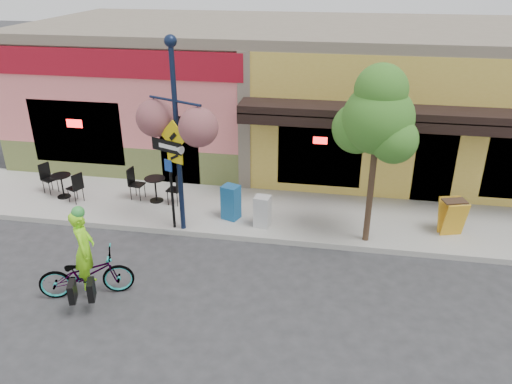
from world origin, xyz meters
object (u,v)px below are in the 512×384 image
(one_way_sign, at_px, (171,185))
(street_tree, at_px, (374,157))
(cyclist_rider, at_px, (86,260))
(newspaper_box_blue, at_px, (231,202))
(newspaper_box_grey, at_px, (262,211))
(building, at_px, (294,89))
(bicycle, at_px, (86,274))
(lamp_post, at_px, (177,139))

(one_way_sign, xyz_separation_m, street_tree, (4.86, 0.22, 0.99))
(cyclist_rider, relative_size, newspaper_box_blue, 1.84)
(cyclist_rider, height_order, newspaper_box_grey, cyclist_rider)
(building, relative_size, one_way_sign, 7.61)
(bicycle, relative_size, one_way_sign, 0.81)
(bicycle, height_order, newspaper_box_grey, bicycle)
(cyclist_rider, distance_m, newspaper_box_blue, 4.26)
(lamp_post, bearing_deg, street_tree, 25.72)
(bicycle, bearing_deg, lamp_post, -42.91)
(newspaper_box_blue, bearing_deg, newspaper_box_grey, 2.18)
(building, height_order, lamp_post, lamp_post)
(lamp_post, relative_size, newspaper_box_blue, 5.16)
(one_way_sign, distance_m, street_tree, 4.97)
(lamp_post, bearing_deg, newspaper_box_grey, 36.32)
(cyclist_rider, distance_m, newspaper_box_grey, 4.58)
(street_tree, bearing_deg, bicycle, -152.12)
(building, distance_m, newspaper_box_grey, 6.60)
(lamp_post, height_order, newspaper_box_blue, lamp_post)
(building, bearing_deg, bicycle, -108.60)
(building, distance_m, cyclist_rider, 10.32)
(cyclist_rider, bearing_deg, lamp_post, -42.05)
(one_way_sign, relative_size, newspaper_box_blue, 2.55)
(building, distance_m, bicycle, 10.39)
(building, height_order, newspaper_box_grey, building)
(cyclist_rider, bearing_deg, newspaper_box_blue, -52.09)
(newspaper_box_grey, bearing_deg, building, 97.05)
(lamp_post, relative_size, newspaper_box_grey, 5.80)
(bicycle, height_order, street_tree, street_tree)
(bicycle, height_order, cyclist_rider, cyclist_rider)
(lamp_post, height_order, one_way_sign, lamp_post)
(bicycle, xyz_separation_m, lamp_post, (1.19, 2.86, 2.06))
(lamp_post, xyz_separation_m, newspaper_box_grey, (1.99, 0.47, -2.00))
(newspaper_box_blue, bearing_deg, street_tree, 11.24)
(one_way_sign, bearing_deg, street_tree, 25.34)
(building, xyz_separation_m, lamp_post, (-2.08, -6.85, 0.32))
(building, relative_size, bicycle, 9.42)
(one_way_sign, bearing_deg, bicycle, -85.63)
(bicycle, distance_m, street_tree, 6.83)
(bicycle, relative_size, street_tree, 0.44)
(one_way_sign, relative_size, newspaper_box_grey, 2.87)
(bicycle, relative_size, cyclist_rider, 1.12)
(newspaper_box_blue, height_order, street_tree, street_tree)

